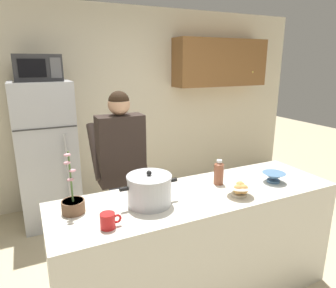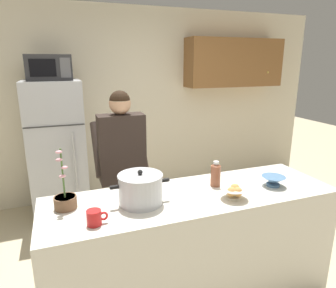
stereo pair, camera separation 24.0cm
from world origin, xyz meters
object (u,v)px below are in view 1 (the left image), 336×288
Objects in this scene: bread_bowl at (240,189)px; empty_bowl at (274,177)px; refrigerator at (47,154)px; potted_orchid at (73,204)px; microwave at (38,68)px; cooking_pot at (149,190)px; coffee_mug at (108,221)px; bottle_near_edge at (219,172)px; person_near_pot at (121,159)px.

bread_bowl reaches higher than empty_bowl.
refrigerator reaches higher than potted_orchid.
refrigerator is 0.98m from microwave.
coffee_mug is (-0.34, -0.18, -0.06)m from cooking_pot.
bottle_near_edge is (0.64, 0.09, -0.01)m from cooking_pot.
potted_orchid is (0.04, -1.75, 0.14)m from refrigerator.
bottle_near_edge is at bearing 15.65° from coffee_mug.
empty_bowl is (1.05, -0.82, -0.06)m from person_near_pot.
potted_orchid is (-0.53, -0.65, -0.04)m from person_near_pot.
bottle_near_edge is (-0.43, 0.16, 0.05)m from empty_bowl.
person_near_pot is at bearing -62.92° from refrigerator.
microwave is 2.07m from cooking_pot.
cooking_pot is 3.23× the size of coffee_mug.
potted_orchid is at bearing 179.41° from bottle_near_edge.
cooking_pot is at bearing -73.88° from refrigerator.
person_near_pot reaches higher than cooking_pot.
microwave reaches higher than empty_bowl.
empty_bowl is at bearing -50.11° from refrigerator.
bread_bowl is at bearing -14.13° from cooking_pot.
microwave is 1.14× the size of potted_orchid.
refrigerator is 8.93× the size of empty_bowl.
bread_bowl is at bearing -55.76° from person_near_pot.
microwave is 1.46m from person_near_pot.
coffee_mug is 0.64× the size of bottle_near_edge.
microwave is 2.55× the size of empty_bowl.
microwave reaches higher than refrigerator.
potted_orchid is (-0.50, 0.10, -0.04)m from cooking_pot.
bread_bowl is at bearing -167.66° from empty_bowl.
coffee_mug is 0.66× the size of bread_bowl.
potted_orchid is (-1.15, 0.27, 0.01)m from bread_bowl.
bottle_near_edge is at bearing 8.20° from cooking_pot.
coffee_mug is (0.20, -2.04, 0.13)m from refrigerator.
bottle_near_edge is 0.49× the size of potted_orchid.
bread_bowl is (0.99, 0.02, 0.00)m from coffee_mug.
cooking_pot reaches higher than empty_bowl.
cooking_pot is 1.08m from empty_bowl.
person_near_pot is 8.23× the size of bread_bowl.
cooking_pot is at bearing -11.83° from potted_orchid.
potted_orchid is (-0.16, 0.29, 0.02)m from coffee_mug.
microwave is 2.41× the size of bread_bowl.
empty_bowl is 0.91× the size of bottle_near_edge.
person_near_pot is at bearing 50.93° from potted_orchid.
microwave reaches higher than cooking_pot.
person_near_pot is 1.33m from empty_bowl.
bread_bowl is at bearing -59.54° from refrigerator.
microwave is 2.20m from coffee_mug.
person_near_pot reaches higher than coffee_mug.
bottle_near_edge is (0.61, -0.66, -0.00)m from person_near_pot.
refrigerator is 1.25m from person_near_pot.
cooking_pot is at bearing 165.87° from bread_bowl.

